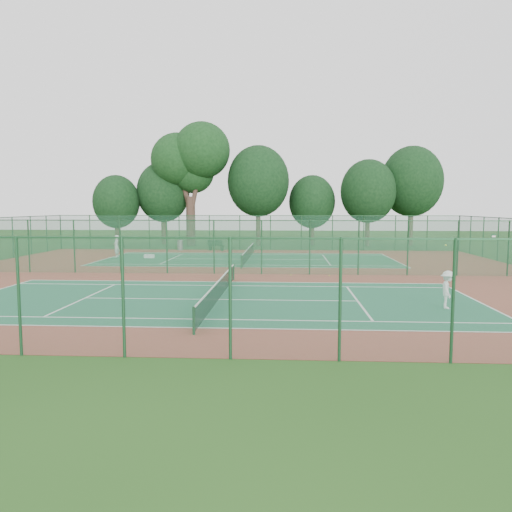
# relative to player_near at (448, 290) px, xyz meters

# --- Properties ---
(ground) EXTENTS (120.00, 120.00, 0.00)m
(ground) POSITION_rel_player_near_xyz_m (-9.97, 10.44, -0.83)
(ground) COLOR #204816
(ground) RESTS_ON ground
(red_pad) EXTENTS (40.00, 36.00, 0.01)m
(red_pad) POSITION_rel_player_near_xyz_m (-9.97, 10.44, -0.82)
(red_pad) COLOR maroon
(red_pad) RESTS_ON ground
(court_near) EXTENTS (23.77, 10.97, 0.01)m
(court_near) POSITION_rel_player_near_xyz_m (-9.97, 1.44, -0.81)
(court_near) COLOR #1D5E40
(court_near) RESTS_ON red_pad
(court_far) EXTENTS (23.77, 10.97, 0.01)m
(court_far) POSITION_rel_player_near_xyz_m (-9.97, 19.44, -0.81)
(court_far) COLOR #1E5F3B
(court_far) RESTS_ON red_pad
(fence_north) EXTENTS (40.00, 0.09, 3.50)m
(fence_north) POSITION_rel_player_near_xyz_m (-9.97, 28.44, 0.93)
(fence_north) COLOR #1B5237
(fence_north) RESTS_ON ground
(fence_south) EXTENTS (40.00, 0.09, 3.50)m
(fence_south) POSITION_rel_player_near_xyz_m (-9.97, -7.56, 0.93)
(fence_south) COLOR #194B2F
(fence_south) RESTS_ON ground
(fence_divider) EXTENTS (40.00, 0.09, 3.50)m
(fence_divider) POSITION_rel_player_near_xyz_m (-9.97, 10.44, 0.93)
(fence_divider) COLOR #1A4F29
(fence_divider) RESTS_ON ground
(tennis_net_near) EXTENTS (0.10, 12.90, 0.97)m
(tennis_net_near) POSITION_rel_player_near_xyz_m (-9.97, 1.44, -0.28)
(tennis_net_near) COLOR #12341A
(tennis_net_near) RESTS_ON ground
(tennis_net_far) EXTENTS (0.10, 12.90, 0.97)m
(tennis_net_far) POSITION_rel_player_near_xyz_m (-9.97, 19.44, -0.28)
(tennis_net_far) COLOR #153A1E
(tennis_net_far) RESTS_ON ground
(player_near) EXTENTS (0.81, 1.15, 1.62)m
(player_near) POSITION_rel_player_near_xyz_m (0.00, 0.00, 0.00)
(player_near) COLOR white
(player_near) RESTS_ON court_near
(player_far) EXTENTS (0.46, 0.69, 1.89)m
(player_far) POSITION_rel_player_near_xyz_m (-21.35, 20.29, 0.14)
(player_far) COLOR silver
(player_far) RESTS_ON court_far
(trash_bin) EXTENTS (0.73, 0.73, 1.02)m
(trash_bin) POSITION_rel_player_near_xyz_m (-17.44, 27.79, -0.31)
(trash_bin) COLOR slate
(trash_bin) RESTS_ON red_pad
(bench) EXTENTS (1.75, 1.11, 1.04)m
(bench) POSITION_rel_player_near_xyz_m (-13.81, 27.37, -0.28)
(bench) COLOR black
(bench) RESTS_ON red_pad
(kit_bag) EXTENTS (0.87, 0.36, 0.32)m
(kit_bag) POSITION_rel_player_near_xyz_m (-18.40, 19.89, -0.66)
(kit_bag) COLOR white
(kit_bag) RESTS_ON red_pad
(stray_ball_a) EXTENTS (0.08, 0.08, 0.08)m
(stray_ball_a) POSITION_rel_player_near_xyz_m (-6.54, 9.89, -0.78)
(stray_ball_a) COLOR #B4CB2F
(stray_ball_a) RESTS_ON red_pad
(stray_ball_b) EXTENTS (0.08, 0.08, 0.08)m
(stray_ball_b) POSITION_rel_player_near_xyz_m (-4.15, 9.80, -0.78)
(stray_ball_b) COLOR #BFD230
(stray_ball_b) RESTS_ON red_pad
(stray_ball_c) EXTENTS (0.07, 0.07, 0.07)m
(stray_ball_c) POSITION_rel_player_near_xyz_m (-10.32, 9.55, -0.78)
(stray_ball_c) COLOR #CDDA32
(stray_ball_c) RESTS_ON red_pad
(big_tree) EXTENTS (8.84, 6.47, 13.58)m
(big_tree) POSITION_rel_player_near_xyz_m (-17.39, 33.90, 8.79)
(big_tree) COLOR #3A271F
(big_tree) RESTS_ON ground
(evergreen_row) EXTENTS (39.00, 5.00, 12.00)m
(evergreen_row) POSITION_rel_player_near_xyz_m (-9.47, 34.69, -0.83)
(evergreen_row) COLOR black
(evergreen_row) RESTS_ON ground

